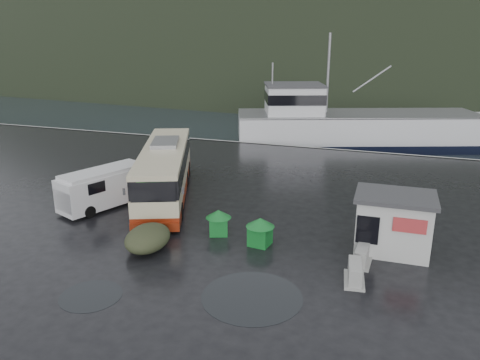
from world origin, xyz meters
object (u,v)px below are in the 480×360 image
(ticket_kiosk, at_px, (390,250))
(dome_tent, at_px, (148,249))
(white_van, at_px, (106,206))
(waste_bin_right, at_px, (260,245))
(waste_bin_left, at_px, (219,234))
(jersey_barrier_a, at_px, (361,263))
(fishing_trawler, at_px, (357,133))
(jersey_barrier_b, at_px, (354,281))
(coach_bus, at_px, (166,196))

(ticket_kiosk, bearing_deg, dome_tent, -162.92)
(white_van, bearing_deg, dome_tent, -17.61)
(ticket_kiosk, bearing_deg, waste_bin_right, -167.88)
(waste_bin_left, height_order, jersey_barrier_a, waste_bin_left)
(dome_tent, relative_size, fishing_trawler, 0.10)
(waste_bin_left, bearing_deg, ticket_kiosk, 5.47)
(ticket_kiosk, relative_size, jersey_barrier_b, 2.18)
(white_van, distance_m, jersey_barrier_b, 15.32)
(waste_bin_right, bearing_deg, jersey_barrier_b, -24.47)
(white_van, xyz_separation_m, waste_bin_left, (7.71, -1.60, 0.00))
(fishing_trawler, bearing_deg, jersey_barrier_b, -104.80)
(ticket_kiosk, distance_m, jersey_barrier_b, 3.72)
(dome_tent, distance_m, jersey_barrier_b, 9.57)
(white_van, height_order, waste_bin_left, white_van)
(white_van, bearing_deg, waste_bin_left, 10.20)
(jersey_barrier_b, bearing_deg, waste_bin_right, 155.53)
(dome_tent, relative_size, ticket_kiosk, 0.79)
(waste_bin_right, relative_size, ticket_kiosk, 0.39)
(waste_bin_left, height_order, dome_tent, waste_bin_left)
(waste_bin_left, relative_size, ticket_kiosk, 0.36)
(waste_bin_right, bearing_deg, coach_bus, 147.13)
(waste_bin_right, relative_size, fishing_trawler, 0.05)
(ticket_kiosk, distance_m, jersey_barrier_a, 2.09)
(waste_bin_left, bearing_deg, fishing_trawler, 80.72)
(waste_bin_left, height_order, jersey_barrier_b, waste_bin_left)
(waste_bin_left, bearing_deg, waste_bin_right, -13.02)
(white_van, bearing_deg, ticket_kiosk, 19.06)
(waste_bin_right, height_order, jersey_barrier_b, waste_bin_right)
(coach_bus, bearing_deg, fishing_trawler, 45.64)
(coach_bus, height_order, ticket_kiosk, coach_bus)
(fishing_trawler, bearing_deg, waste_bin_right, -113.98)
(dome_tent, bearing_deg, waste_bin_left, 45.99)
(dome_tent, bearing_deg, white_van, 140.50)
(jersey_barrier_a, bearing_deg, dome_tent, -169.91)
(jersey_barrier_a, bearing_deg, white_van, 170.40)
(white_van, height_order, fishing_trawler, fishing_trawler)
(waste_bin_right, height_order, jersey_barrier_a, waste_bin_right)
(white_van, distance_m, waste_bin_right, 10.28)
(dome_tent, xyz_separation_m, jersey_barrier_b, (9.57, -0.01, 0.00))
(waste_bin_right, bearing_deg, ticket_kiosk, 12.59)
(waste_bin_left, relative_size, waste_bin_right, 0.94)
(waste_bin_left, bearing_deg, dome_tent, -134.01)
(coach_bus, distance_m, waste_bin_right, 8.95)
(coach_bus, xyz_separation_m, jersey_barrier_b, (12.18, -6.98, 0.00))
(coach_bus, distance_m, jersey_barrier_b, 14.03)
(waste_bin_left, relative_size, fishing_trawler, 0.05)
(jersey_barrier_b, xyz_separation_m, fishing_trawler, (-2.54, 30.02, 0.00))
(dome_tent, xyz_separation_m, fishing_trawler, (7.03, 30.01, 0.00))
(dome_tent, xyz_separation_m, ticket_kiosk, (10.92, 3.45, 0.00))
(jersey_barrier_b, distance_m, fishing_trawler, 30.13)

